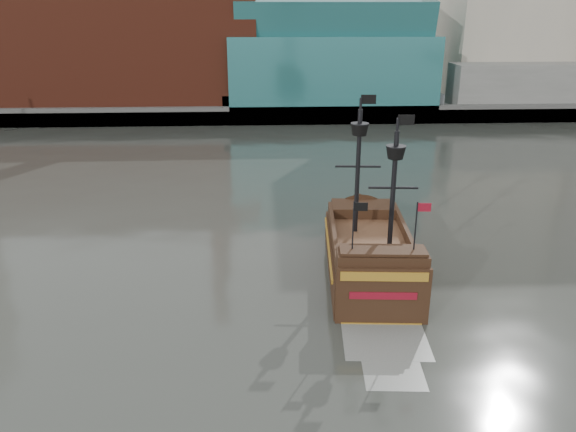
{
  "coord_description": "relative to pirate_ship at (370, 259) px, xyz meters",
  "views": [
    {
      "loc": [
        -0.68,
        -17.53,
        15.64
      ],
      "look_at": [
        0.89,
        13.85,
        4.0
      ],
      "focal_mm": 35.0,
      "sensor_mm": 36.0,
      "label": 1
    }
  ],
  "objects": [
    {
      "name": "promenade_far",
      "position": [
        -5.98,
        78.09,
        -0.06
      ],
      "size": [
        220.0,
        60.0,
        2.0
      ],
      "primitive_type": "cube",
      "color": "slate",
      "rests_on": "ground"
    },
    {
      "name": "seawall",
      "position": [
        -5.98,
        48.59,
        0.24
      ],
      "size": [
        220.0,
        1.0,
        2.6
      ],
      "primitive_type": "cube",
      "color": "#4C4C49",
      "rests_on": "ground"
    },
    {
      "name": "pirate_ship",
      "position": [
        0.0,
        0.0,
        0.0
      ],
      "size": [
        5.89,
        15.9,
        11.67
      ],
      "rotation": [
        0.0,
        0.0,
        -0.08
      ],
      "color": "black",
      "rests_on": "ground"
    }
  ]
}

